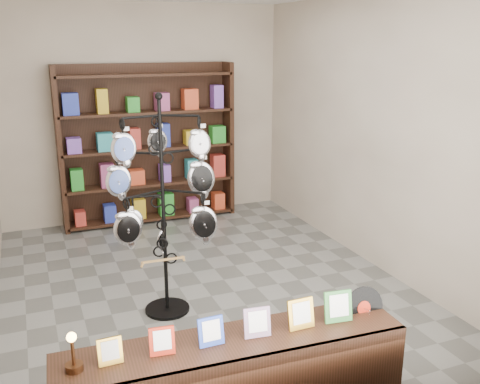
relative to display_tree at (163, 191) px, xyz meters
name	(u,v)px	position (x,y,z in m)	size (l,w,h in m)	color
ground	(202,284)	(0.49, 0.43, -1.19)	(5.00, 5.00, 0.00)	slate
room_envelope	(198,109)	(0.49, 0.43, 0.66)	(5.00, 5.00, 5.00)	beige
display_tree	(163,191)	(0.00, 0.00, 0.00)	(1.06, 0.97, 2.07)	black
front_shelf	(235,377)	(0.05, -1.62, -0.90)	(2.38, 0.60, 0.83)	black
back_shelving	(149,149)	(0.49, 2.72, -0.17)	(2.42, 0.36, 2.20)	black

